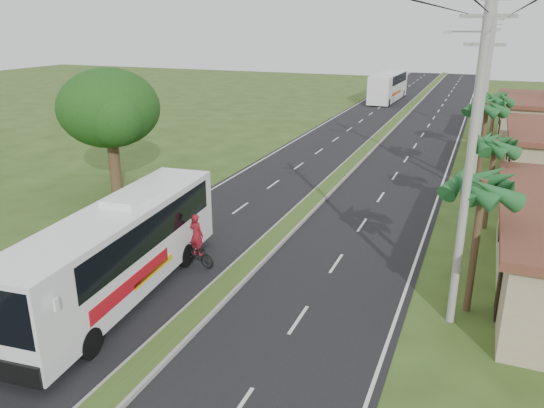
% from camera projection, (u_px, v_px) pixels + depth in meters
% --- Properties ---
extents(ground, '(180.00, 180.00, 0.00)m').
position_uv_depth(ground, '(211.00, 302.00, 20.06)').
color(ground, '#33481A').
rests_on(ground, ground).
extents(road_asphalt, '(14.00, 160.00, 0.02)m').
position_uv_depth(road_asphalt, '(345.00, 171.00, 37.58)').
color(road_asphalt, black).
rests_on(road_asphalt, ground).
extents(median_strip, '(1.20, 160.00, 0.18)m').
position_uv_depth(median_strip, '(345.00, 170.00, 37.55)').
color(median_strip, gray).
rests_on(median_strip, ground).
extents(lane_edge_left, '(0.12, 160.00, 0.01)m').
position_uv_depth(lane_edge_left, '(259.00, 162.00, 39.96)').
color(lane_edge_left, silver).
rests_on(lane_edge_left, ground).
extents(lane_edge_right, '(0.12, 160.00, 0.01)m').
position_uv_depth(lane_edge_right, '(443.00, 181.00, 35.21)').
color(lane_edge_right, silver).
rests_on(lane_edge_right, ground).
extents(palm_verge_a, '(2.40, 2.40, 5.45)m').
position_uv_depth(palm_verge_a, '(483.00, 187.00, 17.95)').
color(palm_verge_a, '#473321').
rests_on(palm_verge_a, ground).
extents(palm_verge_b, '(2.40, 2.40, 5.05)m').
position_uv_depth(palm_verge_b, '(495.00, 145.00, 25.82)').
color(palm_verge_b, '#473321').
rests_on(palm_verge_b, ground).
extents(palm_verge_c, '(2.40, 2.40, 5.85)m').
position_uv_depth(palm_verge_c, '(487.00, 108.00, 31.92)').
color(palm_verge_c, '#473321').
rests_on(palm_verge_c, ground).
extents(palm_verge_d, '(2.40, 2.40, 5.25)m').
position_uv_depth(palm_verge_d, '(496.00, 99.00, 39.81)').
color(palm_verge_d, '#473321').
rests_on(palm_verge_d, ground).
extents(shade_tree, '(6.30, 6.00, 7.54)m').
position_uv_depth(shade_tree, '(108.00, 111.00, 31.50)').
color(shade_tree, '#473321').
rests_on(shade_tree, ground).
extents(utility_pole_a, '(1.60, 0.28, 11.00)m').
position_uv_depth(utility_pole_a, '(469.00, 166.00, 16.95)').
color(utility_pole_a, gray).
rests_on(utility_pole_a, ground).
extents(utility_pole_b, '(3.20, 0.28, 12.00)m').
position_uv_depth(utility_pole_b, '(483.00, 90.00, 30.79)').
color(utility_pole_b, gray).
rests_on(utility_pole_b, ground).
extents(utility_pole_c, '(1.60, 0.28, 11.00)m').
position_uv_depth(utility_pole_c, '(488.00, 72.00, 48.49)').
color(utility_pole_c, gray).
rests_on(utility_pole_c, ground).
extents(utility_pole_d, '(1.60, 0.28, 10.50)m').
position_uv_depth(utility_pole_d, '(491.00, 61.00, 66.09)').
color(utility_pole_d, gray).
rests_on(utility_pole_d, ground).
extents(coach_bus_main, '(3.53, 11.98, 3.82)m').
position_uv_depth(coach_bus_main, '(120.00, 246.00, 19.81)').
color(coach_bus_main, white).
rests_on(coach_bus_main, ground).
extents(coach_bus_far, '(3.04, 12.38, 3.58)m').
position_uv_depth(coach_bus_far, '(388.00, 85.00, 70.22)').
color(coach_bus_far, white).
rests_on(coach_bus_far, ground).
extents(motorcyclist, '(1.82, 0.82, 2.40)m').
position_uv_depth(motorcyclist, '(197.00, 247.00, 22.69)').
color(motorcyclist, black).
rests_on(motorcyclist, ground).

